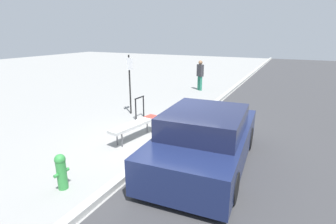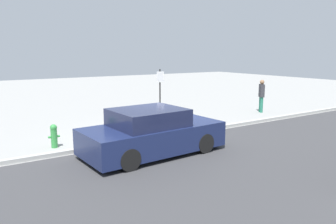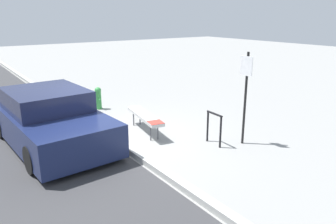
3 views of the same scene
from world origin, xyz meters
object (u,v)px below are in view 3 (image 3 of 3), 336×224
sign_post (246,90)px  fire_hydrant (98,97)px  bench (145,116)px  parked_car_near (50,120)px  bike_rack (214,125)px

sign_post → fire_hydrant: size_ratio=3.01×
bench → parked_car_near: (-0.61, -2.37, 0.18)m
bench → parked_car_near: 2.46m
bike_rack → fire_hydrant: 4.78m
bench → fire_hydrant: bearing=-168.1°
sign_post → fire_hydrant: sign_post is taller
bike_rack → parked_car_near: bearing=-125.4°
sign_post → parked_car_near: size_ratio=0.53×
bike_rack → fire_hydrant: (-4.67, -1.05, -0.09)m
bench → sign_post: sign_post is taller
bike_rack → sign_post: (0.37, 0.64, 0.88)m
bench → parked_car_near: size_ratio=0.44×
fire_hydrant → parked_car_near: size_ratio=0.18×
fire_hydrant → parked_car_near: bearing=-44.5°
bench → sign_post: size_ratio=0.83×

